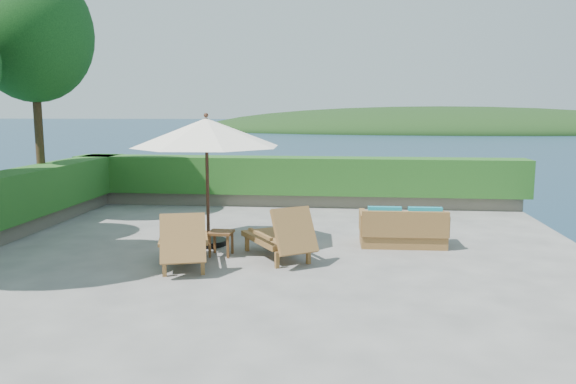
# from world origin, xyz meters

# --- Properties ---
(ground) EXTENTS (12.00, 12.00, 0.00)m
(ground) POSITION_xyz_m (0.00, 0.00, 0.00)
(ground) COLOR gray
(ground) RESTS_ON ground
(foundation) EXTENTS (12.00, 12.00, 3.00)m
(foundation) POSITION_xyz_m (0.00, 0.00, -1.55)
(foundation) COLOR #574F45
(foundation) RESTS_ON ocean
(offshore_island) EXTENTS (126.00, 57.60, 12.60)m
(offshore_island) POSITION_xyz_m (25.00, 140.00, -3.00)
(offshore_island) COLOR black
(offshore_island) RESTS_ON ocean
(planter_wall_far) EXTENTS (12.00, 0.60, 0.36)m
(planter_wall_far) POSITION_xyz_m (0.00, 5.60, 0.18)
(planter_wall_far) COLOR #71675A
(planter_wall_far) RESTS_ON ground
(hedge_far) EXTENTS (12.40, 0.90, 1.00)m
(hedge_far) POSITION_xyz_m (0.00, 5.60, 0.85)
(hedge_far) COLOR #144817
(hedge_far) RESTS_ON planter_wall_far
(tree_far) EXTENTS (2.80, 2.80, 6.03)m
(tree_far) POSITION_xyz_m (-6.00, 3.20, 4.40)
(tree_far) COLOR #462F1B
(tree_far) RESTS_ON ground
(patio_umbrella) EXTENTS (3.69, 3.69, 2.59)m
(patio_umbrella) POSITION_xyz_m (-1.29, 0.90, 2.19)
(patio_umbrella) COLOR black
(patio_umbrella) RESTS_ON ground
(lounge_left) EXTENTS (1.16, 1.88, 1.01)m
(lounge_left) POSITION_xyz_m (-1.32, -0.68, 0.42)
(lounge_left) COLOR olive
(lounge_left) RESTS_ON ground
(lounge_right) EXTENTS (1.55, 1.85, 1.01)m
(lounge_right) POSITION_xyz_m (0.25, 0.00, 0.42)
(lounge_right) COLOR olive
(lounge_right) RESTS_ON ground
(side_table) EXTENTS (0.44, 0.44, 0.46)m
(side_table) POSITION_xyz_m (-0.86, 0.14, 0.38)
(side_table) COLOR brown
(side_table) RESTS_ON ground
(wicker_loveseat) EXTENTS (1.69, 0.90, 0.82)m
(wicker_loveseat) POSITION_xyz_m (2.51, 1.24, 0.32)
(wicker_loveseat) COLOR olive
(wicker_loveseat) RESTS_ON ground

